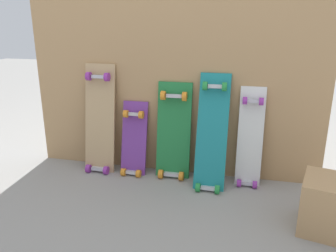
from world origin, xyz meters
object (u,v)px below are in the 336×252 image
object	(u,v)px
wooden_crate	(331,206)
skateboard_teal	(212,137)
skateboard_white	(250,142)
skateboard_natural	(100,123)
skateboard_green	(173,135)
skateboard_purple	(134,143)

from	to	relation	value
wooden_crate	skateboard_teal	bearing A→B (deg)	149.71
skateboard_teal	skateboard_white	distance (m)	0.26
skateboard_natural	skateboard_white	world-z (taller)	skateboard_natural
skateboard_green	skateboard_natural	bearing A→B (deg)	-178.45
skateboard_purple	wooden_crate	world-z (taller)	skateboard_purple
skateboard_teal	wooden_crate	distance (m)	0.79
skateboard_white	wooden_crate	size ratio (longest dim) A/B	2.54
skateboard_teal	wooden_crate	size ratio (longest dim) A/B	2.81
skateboard_green	wooden_crate	bearing A→B (deg)	-26.23
skateboard_teal	skateboard_natural	bearing A→B (deg)	175.92
skateboard_white	wooden_crate	distance (m)	0.64
skateboard_purple	wooden_crate	size ratio (longest dim) A/B	2.04
skateboard_purple	wooden_crate	bearing A→B (deg)	-20.03
skateboard_green	skateboard_purple	bearing A→B (deg)	-176.76
skateboard_green	wooden_crate	size ratio (longest dim) A/B	2.54
skateboard_green	skateboard_teal	world-z (taller)	skateboard_teal
skateboard_teal	wooden_crate	xyz separation A→B (m)	(0.66, -0.39, -0.19)
skateboard_teal	skateboard_white	xyz separation A→B (m)	(0.24, 0.07, -0.04)
skateboard_green	wooden_crate	xyz separation A→B (m)	(0.93, -0.46, -0.15)
skateboard_natural	skateboard_teal	world-z (taller)	skateboard_natural
skateboard_natural	skateboard_green	distance (m)	0.54
wooden_crate	skateboard_green	bearing A→B (deg)	153.77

